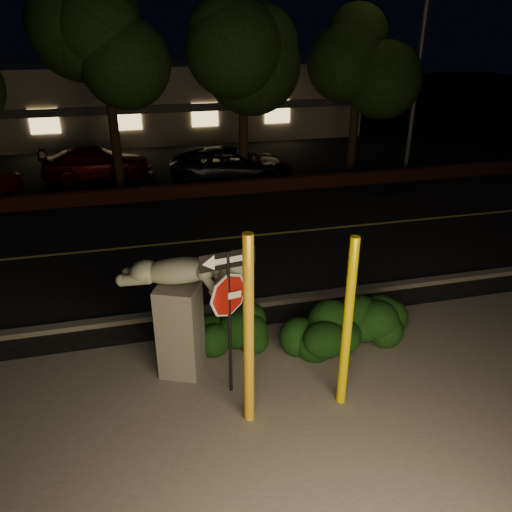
{
  "coord_description": "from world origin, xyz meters",
  "views": [
    {
      "loc": [
        -1.86,
        -6.93,
        6.05
      ],
      "look_at": [
        0.41,
        2.26,
        1.6
      ],
      "focal_mm": 35.0,
      "sensor_mm": 36.0,
      "label": 1
    }
  ],
  "objects_px": {
    "yellow_pole_left": "(249,335)",
    "signpost": "(229,296)",
    "yellow_pole_right": "(347,326)",
    "sculpture": "(181,302)",
    "parked_car_darkred": "(97,163)",
    "parked_car_dark": "(232,165)",
    "streetlight": "(418,34)"
  },
  "relations": [
    {
      "from": "sculpture",
      "to": "parked_car_dark",
      "type": "height_order",
      "value": "sculpture"
    },
    {
      "from": "yellow_pole_right",
      "to": "signpost",
      "type": "xyz_separation_m",
      "value": [
        -1.81,
        0.73,
        0.4
      ]
    },
    {
      "from": "parked_car_dark",
      "to": "yellow_pole_right",
      "type": "bearing_deg",
      "value": -171.34
    },
    {
      "from": "yellow_pole_left",
      "to": "streetlight",
      "type": "distance_m",
      "value": 17.07
    },
    {
      "from": "streetlight",
      "to": "yellow_pole_right",
      "type": "bearing_deg",
      "value": -119.07
    },
    {
      "from": "yellow_pole_right",
      "to": "streetlight",
      "type": "bearing_deg",
      "value": 57.6
    },
    {
      "from": "sculpture",
      "to": "parked_car_dark",
      "type": "bearing_deg",
      "value": 98.08
    },
    {
      "from": "yellow_pole_right",
      "to": "parked_car_darkred",
      "type": "distance_m",
      "value": 16.12
    },
    {
      "from": "yellow_pole_left",
      "to": "yellow_pole_right",
      "type": "bearing_deg",
      "value": 0.87
    },
    {
      "from": "yellow_pole_right",
      "to": "sculpture",
      "type": "distance_m",
      "value": 2.96
    },
    {
      "from": "sculpture",
      "to": "parked_car_darkred",
      "type": "height_order",
      "value": "sculpture"
    },
    {
      "from": "sculpture",
      "to": "parked_car_darkred",
      "type": "relative_size",
      "value": 0.55
    },
    {
      "from": "sculpture",
      "to": "parked_car_darkred",
      "type": "bearing_deg",
      "value": 122.08
    },
    {
      "from": "signpost",
      "to": "parked_car_darkred",
      "type": "relative_size",
      "value": 0.62
    },
    {
      "from": "yellow_pole_right",
      "to": "parked_car_dark",
      "type": "distance_m",
      "value": 13.62
    },
    {
      "from": "yellow_pole_left",
      "to": "sculpture",
      "type": "bearing_deg",
      "value": 120.2
    },
    {
      "from": "streetlight",
      "to": "parked_car_darkred",
      "type": "height_order",
      "value": "streetlight"
    },
    {
      "from": "signpost",
      "to": "sculpture",
      "type": "xyz_separation_m",
      "value": [
        -0.74,
        0.78,
        -0.46
      ]
    },
    {
      "from": "signpost",
      "to": "sculpture",
      "type": "relative_size",
      "value": 1.13
    },
    {
      "from": "yellow_pole_left",
      "to": "parked_car_darkred",
      "type": "bearing_deg",
      "value": 100.89
    },
    {
      "from": "yellow_pole_left",
      "to": "streetlight",
      "type": "xyz_separation_m",
      "value": [
        10.03,
        13.23,
        3.93
      ]
    },
    {
      "from": "signpost",
      "to": "parked_car_dark",
      "type": "height_order",
      "value": "signpost"
    },
    {
      "from": "streetlight",
      "to": "parked_car_dark",
      "type": "bearing_deg",
      "value": -179.4
    },
    {
      "from": "yellow_pole_right",
      "to": "signpost",
      "type": "relative_size",
      "value": 1.13
    },
    {
      "from": "parked_car_darkred",
      "to": "parked_car_dark",
      "type": "xyz_separation_m",
      "value": [
        5.42,
        -1.84,
        0.04
      ]
    },
    {
      "from": "sculpture",
      "to": "streetlight",
      "type": "relative_size",
      "value": 0.26
    },
    {
      "from": "streetlight",
      "to": "parked_car_dark",
      "type": "height_order",
      "value": "streetlight"
    },
    {
      "from": "yellow_pole_left",
      "to": "signpost",
      "type": "distance_m",
      "value": 0.82
    },
    {
      "from": "yellow_pole_right",
      "to": "sculpture",
      "type": "height_order",
      "value": "yellow_pole_right"
    },
    {
      "from": "sculpture",
      "to": "parked_car_dark",
      "type": "distance_m",
      "value": 12.54
    },
    {
      "from": "signpost",
      "to": "yellow_pole_right",
      "type": "bearing_deg",
      "value": -31.61
    },
    {
      "from": "parked_car_darkred",
      "to": "parked_car_dark",
      "type": "bearing_deg",
      "value": -117.2
    }
  ]
}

